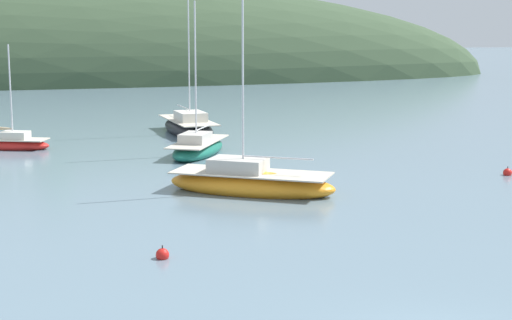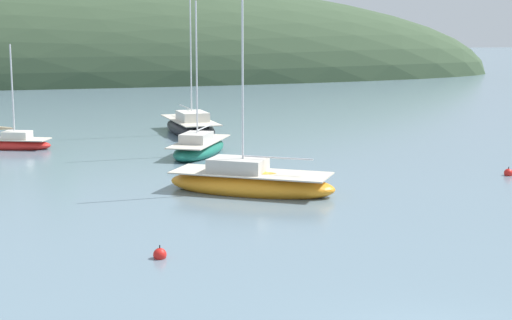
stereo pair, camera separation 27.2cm
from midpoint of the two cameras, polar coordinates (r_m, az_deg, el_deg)
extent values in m
ellipsoid|color=orange|center=(36.36, -0.14, -1.77)|extent=(7.97, 6.11, 1.23)
cube|color=beige|center=(36.26, -0.14, -0.91)|extent=(7.34, 5.63, 0.06)
cube|color=beige|center=(36.40, -1.06, -0.37)|extent=(2.98, 2.70, 0.63)
cylinder|color=silver|center=(35.87, -0.73, 5.22)|extent=(0.09, 0.09, 7.75)
cylinder|color=silver|center=(35.77, 1.73, 0.16)|extent=(2.83, 1.68, 0.07)
ellipsoid|color=#232328|center=(55.68, -4.49, 2.23)|extent=(3.67, 8.15, 1.26)
cube|color=beige|center=(55.61, -4.50, 2.81)|extent=(3.38, 7.50, 0.06)
cube|color=silver|center=(54.97, -4.33, 3.07)|extent=(2.05, 2.72, 0.64)
cylinder|color=silver|center=(54.85, -4.46, 7.80)|extent=(0.09, 0.09, 9.70)
cylinder|color=silver|center=(56.73, -4.83, 3.72)|extent=(0.50, 3.29, 0.07)
ellipsoid|color=#196B56|center=(46.78, -3.83, 0.73)|extent=(4.82, 6.84, 1.04)
cube|color=beige|center=(46.71, -3.84, 1.30)|extent=(4.43, 6.29, 0.06)
cube|color=beige|center=(46.18, -4.03, 1.56)|extent=(2.20, 2.50, 0.57)
cylinder|color=silver|center=(45.99, -4.02, 6.14)|extent=(0.09, 0.09, 7.94)
cylinder|color=silver|center=(47.60, -3.47, 2.30)|extent=(1.25, 2.50, 0.07)
ellipsoid|color=red|center=(51.06, -16.65, 1.03)|extent=(5.25, 3.25, 0.80)
cube|color=beige|center=(51.01, -16.67, 1.42)|extent=(4.83, 2.99, 0.06)
cube|color=silver|center=(50.81, -16.27, 1.68)|extent=(1.87, 1.57, 0.48)
cylinder|color=silver|center=(50.59, -16.57, 4.59)|extent=(0.09, 0.09, 5.65)
sphere|color=red|center=(42.34, 17.46, -0.88)|extent=(0.44, 0.44, 0.44)
cylinder|color=black|center=(42.29, 17.47, -0.52)|extent=(0.04, 0.04, 0.10)
sphere|color=red|center=(26.64, -6.47, -6.62)|extent=(0.44, 0.44, 0.44)
cylinder|color=black|center=(26.57, -6.48, -6.06)|extent=(0.04, 0.04, 0.10)
camera|label=1|loc=(0.14, -89.79, 0.04)|focal=57.04mm
camera|label=2|loc=(0.14, 90.21, -0.04)|focal=57.04mm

